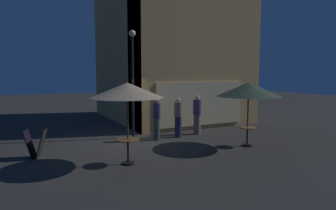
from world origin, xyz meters
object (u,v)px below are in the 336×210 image
Objects in this scene: patron_standing_2 at (197,115)px; cafe_table_0 at (128,146)px; patio_umbrella_0 at (127,90)px; patron_standing_1 at (157,119)px; menu_sandwich_board at (36,144)px; patron_standing_0 at (178,117)px; patio_umbrella_1 at (248,90)px; street_lamp_near_corner at (133,69)px; cafe_table_1 at (247,133)px.

cafe_table_0 is at bearing 44.26° from patron_standing_2.
patron_standing_1 is at bearing 50.37° from patio_umbrella_0.
patron_standing_2 is at bearing 25.86° from menu_sandwich_board.
patron_standing_2 is (1.06, 0.18, 0.02)m from patron_standing_0.
patron_standing_0 is at bearing -138.97° from patron_standing_1.
patio_umbrella_1 is (7.22, -1.84, 1.67)m from menu_sandwich_board.
patron_standing_0 is at bearing 25.54° from menu_sandwich_board.
cafe_table_0 is 4.21m from patron_standing_0.
patron_standing_0 is at bearing -22.27° from street_lamp_near_corner.
street_lamp_near_corner reaches higher than menu_sandwich_board.
patio_umbrella_1 reaches higher than patron_standing_1.
patio_umbrella_1 is 1.40× the size of patron_standing_1.
patio_umbrella_0 is at bearing -112.88° from street_lamp_near_corner.
cafe_table_1 is (3.32, -3.30, -2.41)m from street_lamp_near_corner.
menu_sandwich_board is 7.45m from cafe_table_1.
patron_standing_1 is at bearing 50.37° from cafe_table_0.
patio_umbrella_1 reaches higher than menu_sandwich_board.
cafe_table_1 is 0.29× the size of patio_umbrella_0.
cafe_table_1 is at bearing 110.39° from patron_standing_2.
patron_standing_2 is (4.28, 2.88, -1.37)m from patio_umbrella_0.
patron_standing_0 is at bearing 19.69° from patron_standing_2.
street_lamp_near_corner is 4.96× the size of menu_sandwich_board.
patio_umbrella_0 reaches higher than patio_umbrella_1.
patio_umbrella_0 reaches higher than cafe_table_0.
cafe_table_0 is at bearing -178.47° from patio_umbrella_1.
patron_standing_1 is (-1.06, -0.11, 0.02)m from patron_standing_0.
patio_umbrella_0 reaches higher than menu_sandwich_board.
patio_umbrella_0 is 4.77m from patio_umbrella_1.
street_lamp_near_corner is 4.82m from menu_sandwich_board.
patio_umbrella_0 is 1.42× the size of patron_standing_2.
menu_sandwich_board is 1.17× the size of cafe_table_0.
street_lamp_near_corner is 2.80m from patron_standing_0.
patio_umbrella_0 is (-4.77, -0.13, 1.74)m from cafe_table_1.
menu_sandwich_board is at bearing -159.51° from street_lamp_near_corner.
cafe_table_1 is 1.64m from patio_umbrella_1.
cafe_table_1 is at bearing -44.84° from street_lamp_near_corner.
cafe_table_0 is 0.46× the size of patron_standing_0.
patron_standing_2 is (2.83, -0.55, -2.03)m from street_lamp_near_corner.
street_lamp_near_corner is 3.53m from patron_standing_2.
patio_umbrella_0 is 1.46× the size of patron_standing_0.
patron_standing_1 is at bearing 25.93° from menu_sandwich_board.
cafe_table_0 is 5.17m from patron_standing_2.
street_lamp_near_corner reaches higher than patron_standing_2.
cafe_table_0 is 1.68m from patio_umbrella_0.
menu_sandwich_board is at bearing 18.00° from patron_standing_2.
patron_standing_1 is (4.60, 0.63, 0.41)m from menu_sandwich_board.
patron_standing_0 is at bearing 121.04° from cafe_table_1.
cafe_table_0 is 0.32× the size of patio_umbrella_1.
street_lamp_near_corner reaches higher than patron_standing_0.
patron_standing_2 reaches higher than patron_standing_1.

